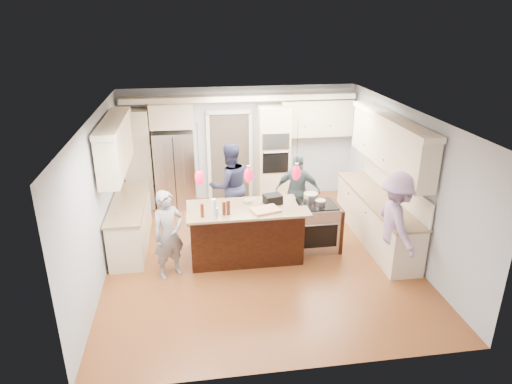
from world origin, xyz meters
TOP-DOWN VIEW (x-y plane):
  - ground_plane at (0.00, 0.00)m, footprint 6.00×6.00m
  - room_shell at (0.00, 0.00)m, footprint 5.54×6.04m
  - refrigerator at (-1.55, 2.64)m, footprint 0.90×0.70m
  - oven_column at (0.75, 2.67)m, footprint 0.72×0.69m
  - back_upper_cabinets at (-0.75, 2.76)m, footprint 5.30×0.61m
  - right_counter_run at (2.44, 0.30)m, footprint 0.64×3.10m
  - left_cabinets at (-2.44, 0.80)m, footprint 0.64×2.30m
  - kitchen_island at (-0.25, 0.07)m, footprint 2.10×1.46m
  - island_range at (1.16, 0.15)m, footprint 0.82×0.71m
  - pendant_lights at (-0.25, -0.51)m, footprint 1.75×0.15m
  - person_bar_end at (-1.62, -0.45)m, footprint 0.68×0.61m
  - person_far_left at (-0.40, 1.38)m, footprint 1.03×0.90m
  - person_far_right at (1.00, 1.14)m, footprint 1.01×0.66m
  - person_range_side at (2.25, -0.89)m, footprint 0.70×1.20m
  - floor_rug at (2.40, 0.20)m, footprint 0.69×0.92m
  - water_bottle at (-0.84, -0.62)m, footprint 0.10×0.10m
  - beer_bottle_a at (-1.03, -0.56)m, footprint 0.07×0.07m
  - beer_bottle_b at (-0.67, -0.51)m, footprint 0.08×0.08m
  - beer_bottle_c at (-0.60, -0.52)m, footprint 0.07×0.07m
  - drink_can at (-0.80, -0.52)m, footprint 0.07×0.07m
  - cutting_board at (0.04, -0.47)m, footprint 0.54×0.45m
  - pot_large at (1.05, 0.31)m, footprint 0.27×0.27m
  - pot_small at (1.17, 0.09)m, footprint 0.20×0.20m

SIDE VIEW (x-z plane):
  - ground_plane at x=0.00m, z-range 0.00..0.00m
  - floor_rug at x=2.40m, z-range 0.00..0.01m
  - island_range at x=1.16m, z-range 0.00..0.92m
  - kitchen_island at x=-0.25m, z-range -0.07..1.05m
  - person_bar_end at x=-1.62m, z-range 0.00..1.57m
  - person_far_right at x=1.00m, z-range 0.00..1.60m
  - refrigerator at x=-1.55m, z-range 0.00..1.80m
  - person_far_left at x=-0.40m, z-range 0.00..1.81m
  - person_range_side at x=2.25m, z-range 0.00..1.84m
  - pot_small at x=1.17m, z-range 0.92..1.02m
  - pot_large at x=1.05m, z-range 0.92..1.08m
  - right_counter_run at x=2.44m, z-range -0.20..2.31m
  - left_cabinets at x=-2.44m, z-range -0.20..2.31m
  - cutting_board at x=0.04m, z-range 1.12..1.16m
  - oven_column at x=0.75m, z-range 0.00..2.30m
  - drink_can at x=-0.80m, z-range 1.12..1.25m
  - beer_bottle_a at x=-1.03m, z-range 1.12..1.35m
  - beer_bottle_b at x=-0.67m, z-range 1.12..1.36m
  - beer_bottle_c at x=-0.60m, z-range 1.12..1.38m
  - water_bottle at x=-0.84m, z-range 1.12..1.46m
  - back_upper_cabinets at x=-0.75m, z-range 0.40..2.94m
  - pendant_lights at x=-0.25m, z-range 1.29..2.32m
  - room_shell at x=0.00m, z-range 0.46..3.18m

